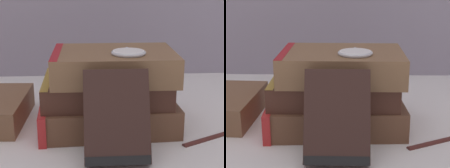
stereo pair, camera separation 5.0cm
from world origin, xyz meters
TOP-DOWN VIEW (x-y plane):
  - ground_plane at (0.00, 0.00)m, footprint 3.00×3.00m
  - book_flat_bottom at (0.02, 0.01)m, footprint 0.22×0.16m
  - book_flat_middle at (0.02, 0.01)m, footprint 0.20×0.14m
  - book_flat_top at (0.04, 0.01)m, footprint 0.19×0.14m
  - book_leaning_front at (0.04, -0.11)m, footprint 0.09×0.07m
  - pocket_watch at (0.06, -0.02)m, footprint 0.05×0.06m
  - fountain_pen at (0.20, -0.05)m, footprint 0.12×0.07m

SIDE VIEW (x-z plane):
  - ground_plane at x=0.00m, z-range 0.00..0.00m
  - fountain_pen at x=0.20m, z-range 0.00..0.01m
  - book_flat_bottom at x=0.02m, z-range 0.00..0.05m
  - book_leaning_front at x=0.04m, z-range 0.00..0.12m
  - book_flat_middle at x=0.02m, z-range 0.05..0.08m
  - book_flat_top at x=0.04m, z-range 0.08..0.13m
  - pocket_watch at x=0.06m, z-range 0.13..0.13m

